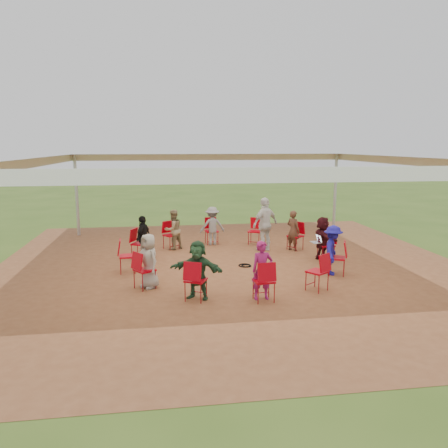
{
  "coord_description": "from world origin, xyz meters",
  "views": [
    {
      "loc": [
        -1.88,
        -11.62,
        3.33
      ],
      "look_at": [
        -0.18,
        0.3,
        1.15
      ],
      "focal_mm": 35.0,
      "sensor_mm": 36.0,
      "label": 1
    }
  ],
  "objects": [
    {
      "name": "ground",
      "position": [
        0.0,
        0.0,
        0.0
      ],
      "size": [
        80.0,
        80.0,
        0.0
      ],
      "primitive_type": "plane",
      "color": "#3C581B",
      "rests_on": "ground"
    },
    {
      "name": "dirt_patch",
      "position": [
        0.0,
        0.0,
        0.01
      ],
      "size": [
        13.0,
        13.0,
        0.0
      ],
      "primitive_type": "plane",
      "color": "brown",
      "rests_on": "ground"
    },
    {
      "name": "tent",
      "position": [
        0.0,
        0.0,
        2.37
      ],
      "size": [
        10.33,
        10.33,
        3.0
      ],
      "color": "#B2B2B7",
      "rests_on": "ground"
    },
    {
      "name": "chair_0",
      "position": [
        2.83,
        0.24,
        0.45
      ],
      "size": [
        0.47,
        0.46,
        0.9
      ],
      "primitive_type": null,
      "rotation": [
        0.0,
        0.0,
        1.66
      ],
      "color": "#B1000E",
      "rests_on": "ground"
    },
    {
      "name": "chair_1",
      "position": [
        2.33,
        1.62,
        0.45
      ],
      "size": [
        0.6,
        0.6,
        0.9
      ],
      "primitive_type": null,
      "rotation": [
        0.0,
        0.0,
        2.18
      ],
      "color": "#B1000E",
      "rests_on": "ground"
    },
    {
      "name": "chair_2",
      "position": [
        1.2,
        2.57,
        0.45
      ],
      "size": [
        0.57,
        0.58,
        0.9
      ],
      "primitive_type": null,
      "rotation": [
        0.0,
        0.0,
        2.7
      ],
      "color": "#B1000E",
      "rests_on": "ground"
    },
    {
      "name": "chair_3",
      "position": [
        -0.24,
        2.83,
        0.45
      ],
      "size": [
        0.46,
        0.47,
        0.9
      ],
      "primitive_type": null,
      "rotation": [
        0.0,
        0.0,
        -3.06
      ],
      "color": "#B1000E",
      "rests_on": "ground"
    },
    {
      "name": "chair_4",
      "position": [
        -1.62,
        2.33,
        0.45
      ],
      "size": [
        0.6,
        0.6,
        0.9
      ],
      "primitive_type": null,
      "rotation": [
        0.0,
        0.0,
        -2.53
      ],
      "color": "#B1000E",
      "rests_on": "ground"
    },
    {
      "name": "chair_5",
      "position": [
        -2.57,
        1.2,
        0.45
      ],
      "size": [
        0.58,
        0.57,
        0.9
      ],
      "primitive_type": null,
      "rotation": [
        0.0,
        0.0,
        -2.01
      ],
      "color": "#B1000E",
      "rests_on": "ground"
    },
    {
      "name": "chair_6",
      "position": [
        -2.83,
        -0.24,
        0.45
      ],
      "size": [
        0.47,
        0.46,
        0.9
      ],
      "primitive_type": null,
      "rotation": [
        0.0,
        0.0,
        -1.49
      ],
      "color": "#B1000E",
      "rests_on": "ground"
    },
    {
      "name": "chair_7",
      "position": [
        -2.33,
        -1.62,
        0.45
      ],
      "size": [
        0.6,
        0.6,
        0.9
      ],
      "primitive_type": null,
      "rotation": [
        0.0,
        0.0,
        -0.96
      ],
      "color": "#B1000E",
      "rests_on": "ground"
    },
    {
      "name": "chair_8",
      "position": [
        -1.2,
        -2.57,
        0.45
      ],
      "size": [
        0.57,
        0.58,
        0.9
      ],
      "primitive_type": null,
      "rotation": [
        0.0,
        0.0,
        -0.44
      ],
      "color": "#B1000E",
      "rests_on": "ground"
    },
    {
      "name": "chair_9",
      "position": [
        0.24,
        -2.83,
        0.45
      ],
      "size": [
        0.46,
        0.47,
        0.9
      ],
      "primitive_type": null,
      "rotation": [
        0.0,
        0.0,
        0.09
      ],
      "color": "#B1000E",
      "rests_on": "ground"
    },
    {
      "name": "chair_10",
      "position": [
        1.62,
        -2.33,
        0.45
      ],
      "size": [
        0.6,
        0.6,
        0.9
      ],
      "primitive_type": null,
      "rotation": [
        0.0,
        0.0,
        0.61
      ],
      "color": "#B1000E",
      "rests_on": "ground"
    },
    {
      "name": "chair_11",
      "position": [
        2.57,
        -1.2,
        0.45
      ],
      "size": [
        0.58,
        0.57,
        0.9
      ],
      "primitive_type": null,
      "rotation": [
        0.0,
        0.0,
        1.13
      ],
      "color": "#B1000E",
      "rests_on": "ground"
    },
    {
      "name": "person_seated_0",
      "position": [
        2.71,
        0.23,
        0.65
      ],
      "size": [
        0.55,
        1.23,
        1.29
      ],
      "primitive_type": "imported",
      "rotation": [
        0.0,
        0.0,
        1.66
      ],
      "color": "#390D14",
      "rests_on": "ground"
    },
    {
      "name": "person_seated_1",
      "position": [
        2.23,
        1.55,
        0.65
      ],
      "size": [
        0.52,
        0.56,
        1.29
      ],
      "primitive_type": "imported",
      "rotation": [
        0.0,
        0.0,
        2.18
      ],
      "color": "#503222",
      "rests_on": "ground"
    },
    {
      "name": "person_seated_2",
      "position": [
        -0.23,
        2.71,
        0.65
      ],
      "size": [
        0.87,
        0.48,
        1.29
      ],
      "primitive_type": "imported",
      "rotation": [
        0.0,
        0.0,
        -3.06
      ],
      "color": "gray",
      "rests_on": "ground"
    },
    {
      "name": "person_seated_3",
      "position": [
        -1.55,
        2.23,
        0.65
      ],
      "size": [
        0.72,
        0.66,
        1.29
      ],
      "primitive_type": "imported",
      "rotation": [
        0.0,
        0.0,
        -2.53
      ],
      "color": "#8C7955",
      "rests_on": "ground"
    },
    {
      "name": "person_seated_4",
      "position": [
        -2.46,
        1.15,
        0.65
      ],
      "size": [
        0.67,
        0.85,
        1.29
      ],
      "primitive_type": "imported",
      "rotation": [
        0.0,
        0.0,
        -2.01
      ],
      "color": "black",
      "rests_on": "ground"
    },
    {
      "name": "person_seated_5",
      "position": [
        -2.23,
        -1.55,
        0.65
      ],
      "size": [
        0.65,
        0.72,
        1.29
      ],
      "primitive_type": "imported",
      "rotation": [
        0.0,
        0.0,
        -0.96
      ],
      "color": "#A19B8E",
      "rests_on": "ground"
    },
    {
      "name": "person_seated_6",
      "position": [
        -1.15,
        -2.46,
        0.65
      ],
      "size": [
        1.28,
        0.92,
        1.29
      ],
      "primitive_type": "imported",
      "rotation": [
        0.0,
        0.0,
        -0.44
      ],
      "color": "#254B2E",
      "rests_on": "ground"
    },
    {
      "name": "person_seated_7",
      "position": [
        0.23,
        -2.71,
        0.65
      ],
      "size": [
        0.5,
        0.35,
        1.29
      ],
      "primitive_type": "imported",
      "rotation": [
        0.0,
        0.0,
        0.09
      ],
      "color": "#92185D",
      "rests_on": "ground"
    },
    {
      "name": "person_seated_8",
      "position": [
        2.46,
        -1.15,
        0.65
      ],
      "size": [
        0.73,
        0.93,
        1.29
      ],
      "primitive_type": "imported",
      "rotation": [
        0.0,
        0.0,
        1.13
      ],
      "color": "#1A1693",
      "rests_on": "ground"
    },
    {
      "name": "standing_person",
      "position": [
        1.33,
        1.64,
        0.86
      ],
      "size": [
        1.12,
        0.96,
        1.71
      ],
      "primitive_type": "imported",
      "rotation": [
        0.0,
        0.0,
        3.69
      ],
      "color": "silver",
      "rests_on": "ground"
    },
    {
      "name": "cable_coil",
      "position": [
        0.37,
        -0.07,
        0.02
      ],
      "size": [
        0.46,
        0.46,
        0.03
      ],
      "rotation": [
        0.0,
        0.0,
        -0.42
      ],
      "color": "black",
      "rests_on": "ground"
    },
    {
      "name": "laptop",
      "position": [
        2.55,
        0.22,
        0.62
      ],
      "size": [
        0.29,
        0.35,
        0.23
      ],
      "rotation": [
        0.0,
        0.0,
        1.66
      ],
      "color": "#B7B7BC",
      "rests_on": "ground"
    }
  ]
}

